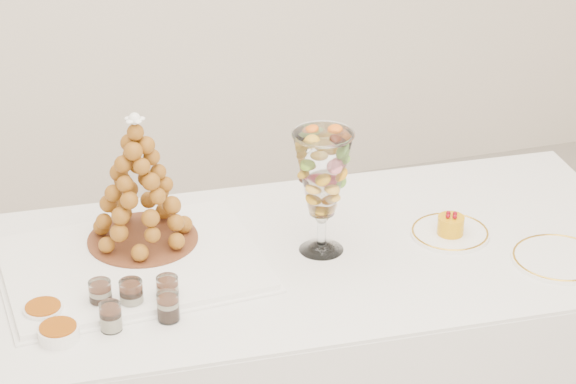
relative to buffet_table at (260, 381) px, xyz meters
name	(u,v)px	position (x,y,z in m)	size (l,w,h in m)	color
buffet_table	(260,381)	(0.00, 0.00, 0.00)	(2.12, 0.94, 0.79)	white
lace_tray	(132,264)	(-0.32, 0.05, 0.41)	(0.64, 0.48, 0.02)	white
macaron_vase	(322,176)	(0.17, 0.00, 0.61)	(0.15, 0.15, 0.34)	white
cake_plate	(450,233)	(0.53, -0.03, 0.40)	(0.21, 0.21, 0.01)	white
spare_plate	(559,259)	(0.74, -0.23, 0.40)	(0.25, 0.25, 0.01)	white
verrine_a	(101,295)	(-0.43, -0.11, 0.43)	(0.06, 0.06, 0.07)	white
verrine_b	(131,295)	(-0.36, -0.13, 0.43)	(0.06, 0.06, 0.08)	white
verrine_c	(168,291)	(-0.27, -0.13, 0.43)	(0.05, 0.05, 0.07)	white
verrine_d	(111,317)	(-0.42, -0.20, 0.43)	(0.05, 0.05, 0.07)	white
verrine_e	(168,307)	(-0.28, -0.20, 0.43)	(0.05, 0.05, 0.07)	white
ramekin_back	(44,312)	(-0.56, -0.11, 0.41)	(0.10, 0.10, 0.03)	white
ramekin_front	(59,333)	(-0.54, -0.21, 0.41)	(0.10, 0.10, 0.03)	white
croquembouche	(139,180)	(-0.28, 0.15, 0.59)	(0.29, 0.29, 0.36)	brown
mousse_cake	(451,225)	(0.53, -0.04, 0.43)	(0.07, 0.07, 0.06)	orange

